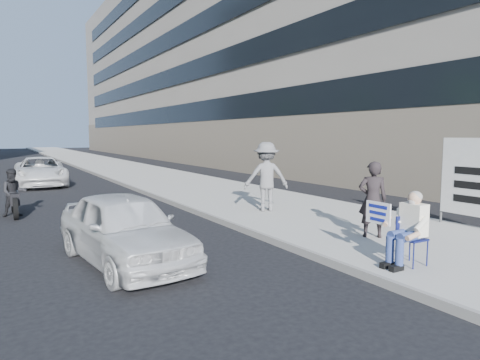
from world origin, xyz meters
TOP-DOWN VIEW (x-y plane):
  - ground at (0.00, 0.00)m, footprint 160.00×160.00m
  - near_sidewalk at (4.00, 20.00)m, footprint 5.00×120.00m
  - near_building at (17.00, 32.00)m, footprint 14.00×70.00m
  - seated_protester at (2.29, -1.11)m, footprint 0.83×1.12m
  - jogger at (3.19, 4.65)m, footprint 1.52×1.22m
  - pedestrian_woman at (3.38, 0.69)m, footprint 0.73×0.71m
  - white_sedan_near at (-1.78, 2.00)m, footprint 2.03×4.10m
  - white_sedan_far at (-1.92, 16.46)m, footprint 2.54×5.03m
  - motorcycle at (-3.37, 8.35)m, footprint 0.70×2.04m

SIDE VIEW (x-z plane):
  - ground at x=0.00m, z-range 0.00..0.00m
  - near_sidewalk at x=4.00m, z-range 0.00..0.15m
  - motorcycle at x=-3.37m, z-range -0.08..1.35m
  - white_sedan_near at x=-1.78m, z-range 0.00..1.34m
  - white_sedan_far at x=-1.92m, z-range 0.00..1.36m
  - seated_protester at x=2.29m, z-range 0.22..1.53m
  - pedestrian_woman at x=3.38m, z-range 0.15..1.85m
  - jogger at x=3.19m, z-range 0.15..2.21m
  - near_building at x=17.00m, z-range 0.00..20.00m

